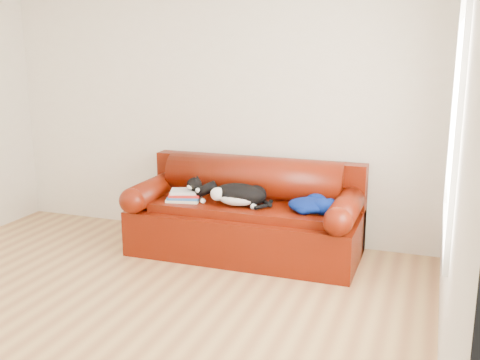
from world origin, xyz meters
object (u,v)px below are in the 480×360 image
object	(u,v)px
blanket	(312,204)
cat	(238,195)
sofa_base	(245,229)
book_stack	(185,195)

from	to	relation	value
blanket	cat	bearing A→B (deg)	-176.25
sofa_base	cat	bearing A→B (deg)	-102.06
sofa_base	cat	world-z (taller)	cat
cat	blanket	xyz separation A→B (m)	(0.66, 0.04, -0.04)
book_stack	sofa_base	bearing A→B (deg)	13.37
book_stack	cat	xyz separation A→B (m)	(0.52, 0.01, 0.05)
sofa_base	book_stack	world-z (taller)	book_stack
sofa_base	cat	size ratio (longest dim) A/B	2.95
sofa_base	blanket	bearing A→B (deg)	-6.91
sofa_base	blanket	distance (m)	0.72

